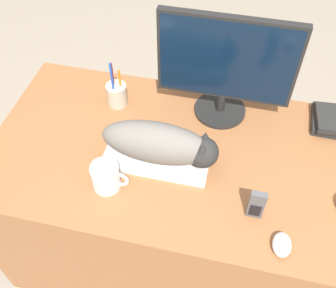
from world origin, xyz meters
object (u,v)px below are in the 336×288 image
at_px(phone, 256,205).
at_px(cat, 163,144).
at_px(coffee_mug, 106,177).
at_px(keyboard, 157,159).
at_px(monitor, 226,65).
at_px(pen_cup, 117,94).
at_px(computer_mouse, 282,245).
at_px(book_stack, 334,120).

bearing_deg(phone, cat, 156.57).
bearing_deg(coffee_mug, cat, 41.47).
bearing_deg(coffee_mug, phone, -0.45).
xyz_separation_m(keyboard, phone, (0.37, -0.15, 0.05)).
xyz_separation_m(monitor, phone, (0.18, -0.46, -0.18)).
bearing_deg(cat, pen_cup, 134.53).
distance_m(monitor, computer_mouse, 0.66).
relative_size(keyboard, phone, 3.09).
relative_size(phone, book_stack, 0.68).
bearing_deg(computer_mouse, phone, 133.62).
xyz_separation_m(cat, book_stack, (0.62, 0.33, -0.07)).
xyz_separation_m(keyboard, pen_cup, (-0.23, 0.26, 0.04)).
height_order(coffee_mug, pen_cup, pen_cup).
height_order(cat, monitor, monitor).
xyz_separation_m(keyboard, cat, (0.02, 0.00, 0.09)).
bearing_deg(keyboard, computer_mouse, -28.18).
bearing_deg(book_stack, keyboard, -152.49).
distance_m(keyboard, book_stack, 0.72).
bearing_deg(computer_mouse, coffee_mug, 170.34).
bearing_deg(coffee_mug, monitor, 53.91).
xyz_separation_m(cat, monitor, (0.17, 0.31, 0.14)).
bearing_deg(keyboard, monitor, 58.28).
distance_m(pen_cup, book_stack, 0.88).
distance_m(phone, book_stack, 0.55).
relative_size(computer_mouse, phone, 0.68).
bearing_deg(book_stack, cat, -151.56).
xyz_separation_m(computer_mouse, pen_cup, (-0.70, 0.51, 0.03)).
xyz_separation_m(monitor, book_stack, (0.45, 0.02, -0.21)).
distance_m(cat, computer_mouse, 0.51).
distance_m(monitor, book_stack, 0.50).
height_order(keyboard, pen_cup, pen_cup).
xyz_separation_m(cat, computer_mouse, (0.44, -0.25, -0.08)).
distance_m(monitor, pen_cup, 0.47).
bearing_deg(book_stack, coffee_mug, -148.46).
bearing_deg(cat, coffee_mug, -138.53).
height_order(keyboard, cat, cat).
distance_m(coffee_mug, phone, 0.51).
bearing_deg(cat, phone, -23.43).
distance_m(computer_mouse, coffee_mug, 0.61).
distance_m(keyboard, monitor, 0.43).
relative_size(keyboard, pen_cup, 1.75).
height_order(monitor, pen_cup, monitor).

